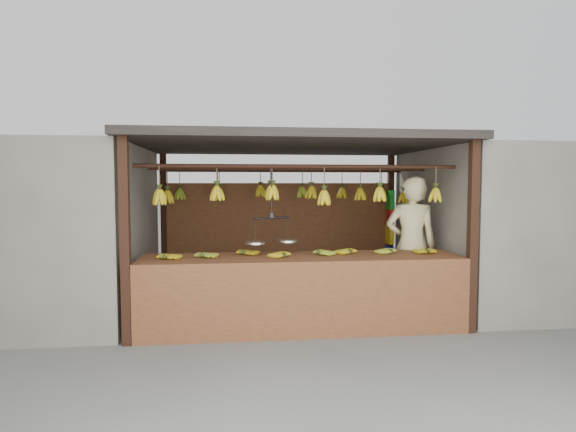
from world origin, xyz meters
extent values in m
plane|color=#5B5B57|center=(0.00, 0.00, 0.00)|extent=(80.00, 80.00, 0.00)
cube|color=black|center=(-2.00, -1.50, 1.15)|extent=(0.10, 0.10, 2.30)
cube|color=black|center=(2.00, -1.50, 1.15)|extent=(0.10, 0.10, 2.30)
cube|color=black|center=(-2.00, 1.50, 1.15)|extent=(0.10, 0.10, 2.30)
cube|color=black|center=(2.00, 1.50, 1.15)|extent=(0.10, 0.10, 2.30)
cube|color=black|center=(0.00, 0.00, 2.35)|extent=(4.30, 3.30, 0.10)
cylinder|color=black|center=(0.00, -1.00, 2.00)|extent=(4.00, 0.05, 0.05)
cylinder|color=black|center=(0.00, 0.00, 2.00)|extent=(4.00, 0.05, 0.05)
cylinder|color=black|center=(0.00, 1.00, 2.00)|extent=(4.00, 0.05, 0.05)
cube|color=brown|center=(0.00, 1.50, 0.90)|extent=(4.00, 0.06, 1.80)
cube|color=slate|center=(-3.60, 0.00, 1.15)|extent=(3.00, 3.00, 2.30)
cube|color=slate|center=(3.60, 0.00, 1.15)|extent=(3.00, 3.00, 2.30)
cube|color=brown|center=(0.00, -1.10, 0.86)|extent=(3.90, 0.87, 0.08)
cube|color=brown|center=(0.00, -1.53, 0.45)|extent=(3.90, 0.04, 0.90)
cube|color=black|center=(-1.84, -1.48, 0.41)|extent=(0.07, 0.07, 0.82)
cube|color=black|center=(1.85, -1.48, 0.41)|extent=(0.07, 0.07, 0.82)
cube|color=black|center=(-1.84, -0.72, 0.41)|extent=(0.07, 0.07, 0.82)
cube|color=black|center=(1.85, -0.72, 0.41)|extent=(0.07, 0.07, 0.82)
ellipsoid|color=gold|center=(-1.61, -1.23, 0.93)|extent=(0.26, 0.29, 0.06)
ellipsoid|color=#92A523|center=(-1.18, -1.17, 0.93)|extent=(0.27, 0.29, 0.06)
ellipsoid|color=gold|center=(-0.70, -0.98, 0.93)|extent=(0.29, 0.30, 0.06)
ellipsoid|color=gold|center=(-0.21, -1.21, 0.93)|extent=(0.30, 0.29, 0.06)
ellipsoid|color=#92A523|center=(0.23, -1.09, 0.93)|extent=(0.30, 0.28, 0.06)
ellipsoid|color=gold|center=(0.65, -1.03, 0.93)|extent=(0.29, 0.30, 0.06)
ellipsoid|color=#92A523|center=(1.16, -1.05, 0.93)|extent=(0.29, 0.30, 0.06)
ellipsoid|color=gold|center=(1.61, -1.15, 0.93)|extent=(0.22, 0.27, 0.06)
ellipsoid|color=gold|center=(-1.69, -1.04, 1.63)|extent=(0.16, 0.16, 0.28)
ellipsoid|color=gold|center=(-1.02, -0.98, 1.67)|extent=(0.16, 0.16, 0.28)
ellipsoid|color=gold|center=(-0.34, -0.97, 1.68)|extent=(0.16, 0.16, 0.28)
ellipsoid|color=gold|center=(0.30, -1.02, 1.61)|extent=(0.16, 0.16, 0.28)
ellipsoid|color=gold|center=(1.02, -0.99, 1.65)|extent=(0.16, 0.16, 0.28)
ellipsoid|color=gold|center=(1.73, -1.05, 1.64)|extent=(0.16, 0.16, 0.28)
ellipsoid|color=gold|center=(-1.74, 0.00, 1.60)|extent=(0.16, 0.16, 0.28)
ellipsoid|color=#92A523|center=(-1.04, 0.02, 1.64)|extent=(0.16, 0.16, 0.28)
ellipsoid|color=gold|center=(-0.29, -0.03, 1.68)|extent=(0.16, 0.16, 0.28)
ellipsoid|color=gold|center=(0.31, 0.04, 1.66)|extent=(0.16, 0.16, 0.28)
ellipsoid|color=gold|center=(1.05, 0.05, 1.63)|extent=(0.16, 0.16, 0.28)
ellipsoid|color=gold|center=(1.70, 0.02, 1.59)|extent=(0.16, 0.16, 0.28)
ellipsoid|color=#92A523|center=(-1.68, 1.04, 1.62)|extent=(0.16, 0.16, 0.28)
ellipsoid|color=gold|center=(-1.04, 0.99, 1.62)|extent=(0.16, 0.16, 0.28)
ellipsoid|color=gold|center=(-0.37, 1.02, 1.67)|extent=(0.16, 0.16, 0.28)
ellipsoid|color=#92A523|center=(0.32, 0.96, 1.65)|extent=(0.16, 0.16, 0.28)
ellipsoid|color=gold|center=(1.00, 1.03, 1.63)|extent=(0.16, 0.16, 0.28)
ellipsoid|color=#92A523|center=(1.67, 1.01, 1.61)|extent=(0.16, 0.16, 0.28)
cylinder|color=black|center=(-0.35, -1.00, 1.68)|extent=(0.02, 0.02, 0.64)
cylinder|color=black|center=(-0.35, -1.00, 1.36)|extent=(0.45, 0.18, 0.02)
cylinder|color=silver|center=(-0.56, -1.07, 1.06)|extent=(0.26, 0.26, 0.02)
cylinder|color=silver|center=(-0.15, -0.93, 1.06)|extent=(0.26, 0.26, 0.02)
imported|color=beige|center=(1.59, -0.60, 0.94)|extent=(0.75, 0.55, 1.89)
cube|color=#199926|center=(1.94, 1.35, 1.50)|extent=(0.08, 0.26, 0.34)
cube|color=red|center=(1.94, 1.35, 1.17)|extent=(0.08, 0.26, 0.34)
cube|color=yellow|center=(1.94, 1.35, 0.89)|extent=(0.08, 0.26, 0.34)
cube|color=#1426BF|center=(1.94, 1.35, 0.50)|extent=(0.08, 0.26, 0.34)
camera|label=1|loc=(-0.83, -6.89, 1.78)|focal=30.00mm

